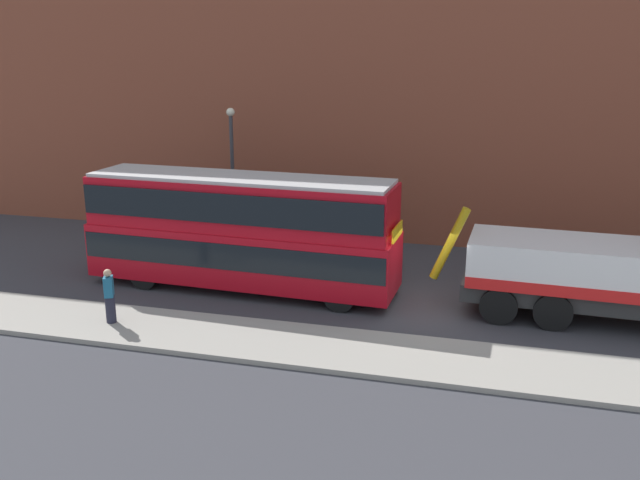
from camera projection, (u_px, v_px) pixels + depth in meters
name	position (u px, v px, depth m)	size (l,w,h in m)	color
ground_plane	(428.00, 306.00, 22.55)	(120.00, 120.00, 0.00)	#38383D
near_kerb	(412.00, 358.00, 18.63)	(60.00, 2.80, 0.15)	gray
building_facade	(458.00, 53.00, 27.71)	(60.00, 1.50, 16.00)	brown
recovery_tow_truck	(632.00, 270.00, 20.59)	(10.19, 3.03, 3.67)	#2D2D2D
double_decker_bus	(241.00, 228.00, 23.61)	(11.13, 3.03, 4.06)	#B70C19
pedestrian_onlooker	(109.00, 297.00, 20.62)	(0.40, 0.47, 1.71)	#232333
street_lamp	(232.00, 163.00, 29.18)	(0.36, 0.36, 5.83)	#38383D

